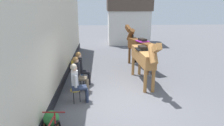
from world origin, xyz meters
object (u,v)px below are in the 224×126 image
object	(u,v)px
seated_visitor_far	(81,66)
satchel_bag	(76,75)
seated_visitor_near	(77,81)
saddled_horse_far	(140,46)
seated_visitor_middle	(78,73)
flower_planter_nearest	(52,122)
saddled_horse_near	(144,57)
flower_planter_farthest	(75,65)

from	to	relation	value
seated_visitor_far	satchel_bag	xyz separation A→B (m)	(-0.31, 0.85, -0.68)
seated_visitor_near	saddled_horse_far	world-z (taller)	saddled_horse_far
seated_visitor_middle	flower_planter_nearest	distance (m)	2.63
saddled_horse_near	flower_planter_nearest	size ratio (longest dim) A/B	4.68
seated_visitor_near	flower_planter_nearest	distance (m)	1.82
seated_visitor_near	seated_visitor_middle	bearing A→B (deg)	92.83
seated_visitor_middle	satchel_bag	size ratio (longest dim) A/B	4.96
saddled_horse_far	satchel_bag	distance (m)	3.52
satchel_bag	saddled_horse_far	bearing A→B (deg)	-82.72
seated_visitor_middle	seated_visitor_far	world-z (taller)	same
flower_planter_nearest	seated_visitor_middle	bearing A→B (deg)	80.10
saddled_horse_far	flower_planter_nearest	size ratio (longest dim) A/B	4.51
seated_visitor_middle	saddled_horse_near	bearing A→B (deg)	14.14
flower_planter_nearest	flower_planter_farthest	world-z (taller)	same
seated_visitor_far	saddled_horse_far	xyz separation A→B (m)	(2.81, 2.09, 0.38)
saddled_horse_far	flower_planter_farthest	size ratio (longest dim) A/B	4.51
seated_visitor_near	flower_planter_farthest	xyz separation A→B (m)	(-0.46, 3.24, -0.44)
saddled_horse_far	seated_visitor_far	bearing A→B (deg)	-143.28
seated_visitor_middle	saddled_horse_far	distance (m)	4.02
seated_visitor_far	saddled_horse_far	world-z (taller)	saddled_horse_far
flower_planter_nearest	saddled_horse_far	bearing A→B (deg)	58.55
saddled_horse_far	flower_planter_nearest	xyz separation A→B (m)	(-3.29, -5.37, -0.82)
seated_visitor_near	flower_planter_nearest	xyz separation A→B (m)	(-0.49, -1.69, -0.44)
seated_visitor_near	flower_planter_farthest	distance (m)	3.30
seated_visitor_middle	saddled_horse_far	xyz separation A→B (m)	(2.84, 2.82, 0.38)
flower_planter_farthest	seated_visitor_far	bearing A→B (deg)	-74.82
seated_visitor_far	saddled_horse_far	distance (m)	3.52
saddled_horse_near	seated_visitor_middle	bearing A→B (deg)	-165.86
seated_visitor_middle	flower_planter_nearest	world-z (taller)	seated_visitor_middle
flower_planter_farthest	satchel_bag	distance (m)	0.85
seated_visitor_middle	saddled_horse_far	bearing A→B (deg)	44.81
flower_planter_nearest	saddled_horse_near	bearing A→B (deg)	46.53
flower_planter_nearest	satchel_bag	size ratio (longest dim) A/B	2.29
flower_planter_farthest	seated_visitor_near	bearing A→B (deg)	-82.00
satchel_bag	seated_visitor_far	bearing A→B (deg)	-174.34
seated_visitor_middle	flower_planter_farthest	distance (m)	2.46
seated_visitor_far	flower_planter_farthest	xyz separation A→B (m)	(-0.45, 1.65, -0.44)
seated_visitor_near	flower_planter_nearest	world-z (taller)	seated_visitor_near
saddled_horse_near	saddled_horse_far	distance (m)	2.18
seated_visitor_middle	satchel_bag	bearing A→B (deg)	99.93
seated_visitor_near	seated_visitor_far	bearing A→B (deg)	90.26
saddled_horse_near	satchel_bag	distance (m)	3.19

